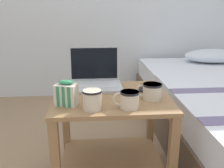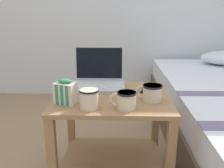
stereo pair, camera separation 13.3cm
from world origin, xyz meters
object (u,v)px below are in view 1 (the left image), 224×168
at_px(mug_front_left, 152,91).
at_px(cell_phone, 146,88).
at_px(mug_mid_center, 129,99).
at_px(snack_bag, 66,94).
at_px(laptop, 95,79).
at_px(mug_front_right, 92,99).

relative_size(mug_front_left, cell_phone, 0.86).
relative_size(mug_front_left, mug_mid_center, 1.06).
relative_size(snack_bag, cell_phone, 0.82).
relative_size(mug_mid_center, snack_bag, 1.00).
relative_size(laptop, mug_front_right, 2.42).
height_order(mug_front_left, mug_front_right, mug_front_right).
height_order(snack_bag, cell_phone, snack_bag).
bearing_deg(laptop, mug_front_right, -92.37).
distance_m(mug_front_right, cell_phone, 0.43).
bearing_deg(mug_front_left, mug_mid_center, -140.33).
distance_m(mug_mid_center, snack_bag, 0.31).
bearing_deg(snack_bag, cell_phone, 26.39).
relative_size(mug_mid_center, cell_phone, 0.81).
relative_size(laptop, mug_front_left, 2.37).
relative_size(laptop, mug_mid_center, 2.51).
xyz_separation_m(mug_mid_center, cell_phone, (0.14, 0.29, -0.04)).
bearing_deg(snack_bag, mug_mid_center, -11.97).
xyz_separation_m(laptop, cell_phone, (0.31, -0.07, -0.04)).
xyz_separation_m(mug_front_left, mug_front_right, (-0.31, -0.11, 0.01)).
xyz_separation_m(laptop, mug_mid_center, (0.16, -0.36, -0.00)).
bearing_deg(laptop, mug_mid_center, -66.02).
height_order(mug_front_left, cell_phone, mug_front_left).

